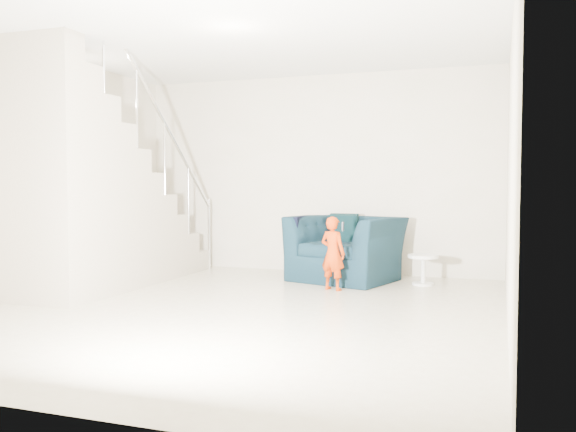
# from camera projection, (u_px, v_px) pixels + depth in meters

# --- Properties ---
(floor) EXTENTS (5.50, 5.50, 0.00)m
(floor) POSITION_uv_depth(u_px,v_px,m) (232.00, 310.00, 5.88)
(floor) COLOR tan
(floor) RESTS_ON ground
(ceiling) EXTENTS (5.50, 5.50, 0.00)m
(ceiling) POSITION_uv_depth(u_px,v_px,m) (231.00, 26.00, 5.73)
(ceiling) COLOR silver
(ceiling) RESTS_ON back_wall
(back_wall) EXTENTS (5.00, 0.00, 5.00)m
(back_wall) POSITION_uv_depth(u_px,v_px,m) (315.00, 174.00, 8.40)
(back_wall) COLOR #B8B196
(back_wall) RESTS_ON floor
(front_wall) EXTENTS (5.00, 0.00, 5.00)m
(front_wall) POSITION_uv_depth(u_px,v_px,m) (15.00, 158.00, 3.21)
(front_wall) COLOR #B8B196
(front_wall) RESTS_ON floor
(left_wall) EXTENTS (0.00, 5.50, 5.50)m
(left_wall) POSITION_uv_depth(u_px,v_px,m) (22.00, 171.00, 6.63)
(left_wall) COLOR #B8B196
(left_wall) RESTS_ON floor
(right_wall) EXTENTS (0.00, 5.50, 5.50)m
(right_wall) POSITION_uv_depth(u_px,v_px,m) (510.00, 167.00, 4.98)
(right_wall) COLOR #B8B196
(right_wall) RESTS_ON floor
(armchair) EXTENTS (1.49, 1.38, 0.80)m
(armchair) POSITION_uv_depth(u_px,v_px,m) (346.00, 248.00, 7.67)
(armchair) COLOR black
(armchair) RESTS_ON floor
(toddler) EXTENTS (0.36, 0.29, 0.84)m
(toddler) POSITION_uv_depth(u_px,v_px,m) (333.00, 253.00, 6.95)
(toddler) COLOR #A63105
(toddler) RESTS_ON floor
(side_table) EXTENTS (0.37, 0.37, 0.37)m
(side_table) POSITION_uv_depth(u_px,v_px,m) (423.00, 265.00, 7.30)
(side_table) COLOR silver
(side_table) RESTS_ON floor
(staircase) EXTENTS (1.02, 3.03, 3.62)m
(staircase) POSITION_uv_depth(u_px,v_px,m) (93.00, 207.00, 7.00)
(staircase) COLOR #ADA089
(staircase) RESTS_ON floor
(cushion) EXTENTS (0.37, 0.18, 0.37)m
(cushion) POSITION_uv_depth(u_px,v_px,m) (344.00, 228.00, 8.00)
(cushion) COLOR black
(cushion) RESTS_ON armchair
(throw) EXTENTS (0.05, 0.53, 0.60)m
(throw) POSITION_uv_depth(u_px,v_px,m) (302.00, 239.00, 7.77)
(throw) COLOR black
(throw) RESTS_ON armchair
(phone) EXTENTS (0.02, 0.05, 0.10)m
(phone) POSITION_uv_depth(u_px,v_px,m) (343.00, 227.00, 6.85)
(phone) COLOR black
(phone) RESTS_ON toddler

